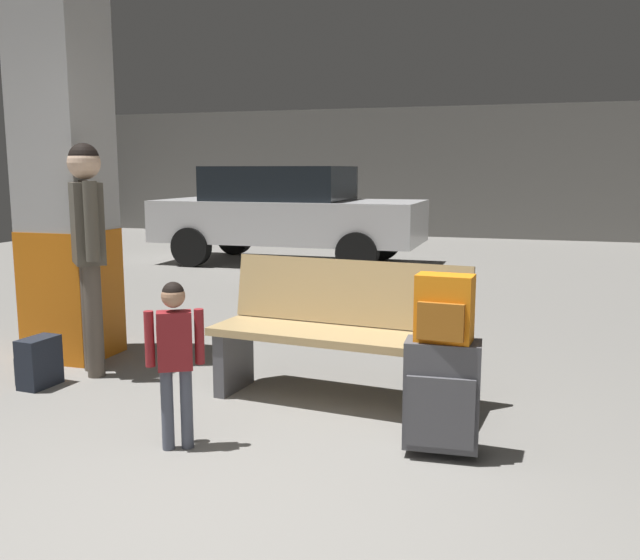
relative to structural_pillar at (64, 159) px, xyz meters
The scene contains 10 objects.
ground_plane 3.26m from the structural_pillar, 40.44° to the left, with size 18.00×18.00×0.10m, color gray.
garage_back_wall 10.92m from the structural_pillar, 78.56° to the left, with size 18.00×0.12×2.80m, color slate.
structural_pillar is the anchor object (origin of this frame).
bench 2.56m from the structural_pillar, 10.10° to the right, with size 1.65×0.69×0.89m.
suitcase 3.43m from the structural_pillar, 19.54° to the right, with size 0.39×0.25×0.60m.
backpack_bright 3.29m from the structural_pillar, 19.55° to the right, with size 0.29×0.21×0.34m.
child 2.40m from the structural_pillar, 39.79° to the right, with size 0.27×0.18×0.90m.
adult 0.76m from the structural_pillar, 39.52° to the right, with size 0.41×0.44×1.64m.
backpack_dark_floor 1.58m from the structural_pillar, 70.60° to the right, with size 0.21×0.29×0.34m.
parked_car_far 5.71m from the structural_pillar, 92.68° to the left, with size 4.10×1.80×1.51m.
Camera 1 is at (1.26, -2.32, 1.46)m, focal length 38.61 mm.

